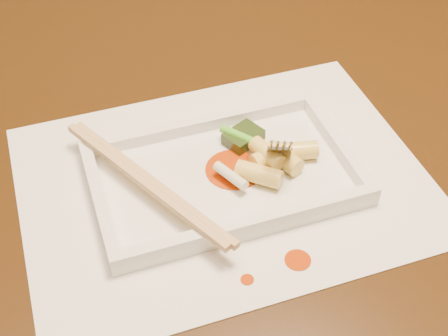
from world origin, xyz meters
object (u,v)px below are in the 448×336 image
object	(u,v)px
chopstick_a	(142,182)
placemat	(224,181)
table	(140,203)
fork	(287,91)
plate_base	(224,178)

from	to	relation	value
chopstick_a	placemat	bearing A→B (deg)	0.00
table	chopstick_a	distance (m)	0.16
placemat	chopstick_a	xyz separation A→B (m)	(-0.08, 0.00, 0.03)
fork	chopstick_a	bearing A→B (deg)	-173.25
table	plate_base	xyz separation A→B (m)	(0.07, -0.09, 0.11)
plate_base	chopstick_a	xyz separation A→B (m)	(-0.08, 0.00, 0.02)
table	plate_base	world-z (taller)	plate_base
table	placemat	xyz separation A→B (m)	(0.07, -0.09, 0.10)
plate_base	chopstick_a	world-z (taller)	chopstick_a
plate_base	fork	distance (m)	0.11
fork	placemat	bearing A→B (deg)	-165.58
placemat	fork	bearing A→B (deg)	14.42
plate_base	fork	xyz separation A→B (m)	(0.07, 0.02, 0.08)
table	fork	world-z (taller)	fork
table	chopstick_a	xyz separation A→B (m)	(-0.01, -0.09, 0.13)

